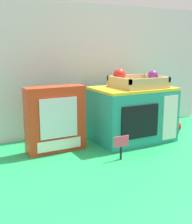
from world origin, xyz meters
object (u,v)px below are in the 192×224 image
at_px(cookie_set_box, 56,119).
at_px(price_sign, 121,144).
at_px(toy_microwave, 132,114).
at_px(loose_toy_apple, 175,126).
at_px(food_groups_crate, 137,82).

bearing_deg(cookie_set_box, price_sign, -47.74).
bearing_deg(cookie_set_box, toy_microwave, -2.41).
height_order(cookie_set_box, loose_toy_apple, cookie_set_box).
height_order(food_groups_crate, price_sign, food_groups_crate).
distance_m(cookie_set_box, loose_toy_apple, 0.69).
height_order(food_groups_crate, cookie_set_box, food_groups_crate).
xyz_separation_m(food_groups_crate, price_sign, (-0.21, -0.20, -0.22)).
relative_size(toy_microwave, food_groups_crate, 1.63).
distance_m(cookie_set_box, price_sign, 0.31).
relative_size(toy_microwave, price_sign, 3.79).
distance_m(price_sign, loose_toy_apple, 0.52).
bearing_deg(price_sign, food_groups_crate, 43.50).
relative_size(food_groups_crate, cookie_set_box, 0.80).
bearing_deg(toy_microwave, food_groups_crate, -1.63).
bearing_deg(loose_toy_apple, cookie_set_box, 178.39).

